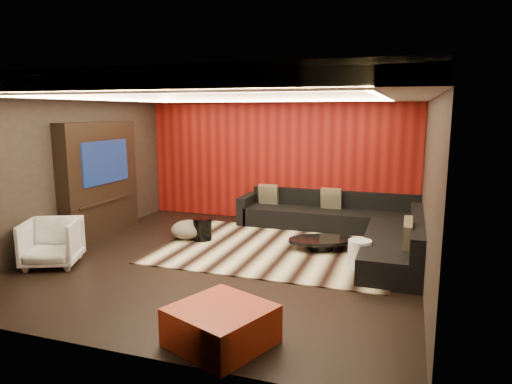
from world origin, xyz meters
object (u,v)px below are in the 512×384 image
(coffee_table, at_px, (321,244))
(sectional_sofa, at_px, (350,226))
(white_side_table, at_px, (360,254))
(orange_ottoman, at_px, (221,325))
(armchair, at_px, (52,243))
(drum_stool, at_px, (202,229))

(coffee_table, height_order, sectional_sofa, sectional_sofa)
(white_side_table, xyz_separation_m, orange_ottoman, (-1.11, -2.83, -0.02))
(sectional_sofa, bearing_deg, white_side_table, -77.30)
(sectional_sofa, bearing_deg, armchair, -145.03)
(coffee_table, xyz_separation_m, drum_stool, (-2.21, -0.13, 0.11))
(drum_stool, height_order, armchair, armchair)
(white_side_table, distance_m, sectional_sofa, 1.58)
(drum_stool, relative_size, sectional_sofa, 0.11)
(coffee_table, bearing_deg, drum_stool, -176.63)
(drum_stool, distance_m, sectional_sofa, 2.77)
(white_side_table, height_order, sectional_sofa, sectional_sofa)
(coffee_table, xyz_separation_m, sectional_sofa, (0.39, 0.82, 0.15))
(orange_ottoman, bearing_deg, sectional_sofa, 80.04)
(coffee_table, bearing_deg, white_side_table, -44.17)
(coffee_table, height_order, orange_ottoman, orange_ottoman)
(white_side_table, bearing_deg, drum_stool, 168.80)
(white_side_table, distance_m, armchair, 4.80)
(sectional_sofa, bearing_deg, coffee_table, -115.15)
(drum_stool, xyz_separation_m, orange_ottoman, (1.83, -3.41, -0.02))
(armchair, bearing_deg, coffee_table, 5.14)
(armchair, distance_m, sectional_sofa, 5.17)
(white_side_table, height_order, armchair, armchair)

